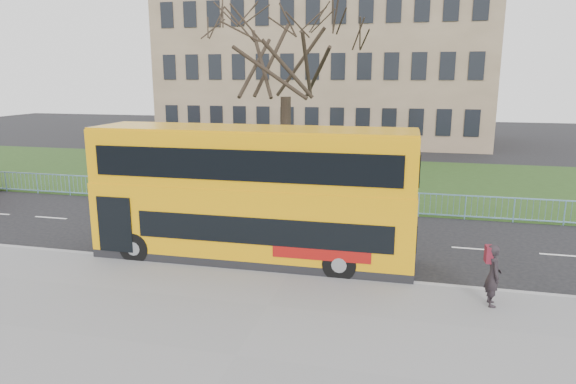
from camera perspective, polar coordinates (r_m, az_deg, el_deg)
name	(u,v)px	position (r m, az deg, el deg)	size (l,w,h in m)	color
ground	(300,258)	(17.99, 1.39, -7.39)	(120.00, 120.00, 0.00)	black
pavement	(236,358)	(12.07, -5.81, -17.85)	(80.00, 10.50, 0.12)	slate
kerb	(290,273)	(16.56, 0.23, -8.95)	(80.00, 0.20, 0.14)	gray
grass_verge	(350,179)	(31.62, 6.92, 1.43)	(80.00, 15.40, 0.08)	#223714
guard_railing	(331,200)	(24.06, 4.75, -0.87)	(40.00, 0.12, 1.10)	#6DA1C3
bare_tree	(286,78)	(27.32, -0.26, 12.57)	(8.44, 8.44, 12.06)	black
civic_building	(327,68)	(52.23, 4.34, 13.59)	(30.00, 15.00, 14.00)	#77644B
yellow_bus	(253,192)	(17.22, -3.96, 0.03)	(10.76, 2.69, 4.50)	orange
pedestrian	(493,275)	(15.00, 21.84, -8.57)	(0.62, 0.41, 1.71)	black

